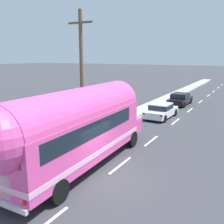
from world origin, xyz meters
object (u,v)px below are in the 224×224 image
Objects in this scene: car_second at (180,99)px; utility_pole at (82,75)px; painted_bus at (74,127)px; car_lead at (161,110)px.

utility_pole is at bearing -98.23° from car_second.
painted_bus is at bearing -89.80° from car_second.
utility_pole is 0.72× the size of painted_bus.
utility_pole reaches higher than car_second.
utility_pole is at bearing 120.83° from painted_bus.
car_lead is at bearing 89.57° from painted_bus.
car_second is at bearing 81.77° from utility_pole.
car_lead is 0.98× the size of car_second.
painted_bus is 2.65× the size of car_lead.
car_lead is at bearing -88.69° from car_second.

